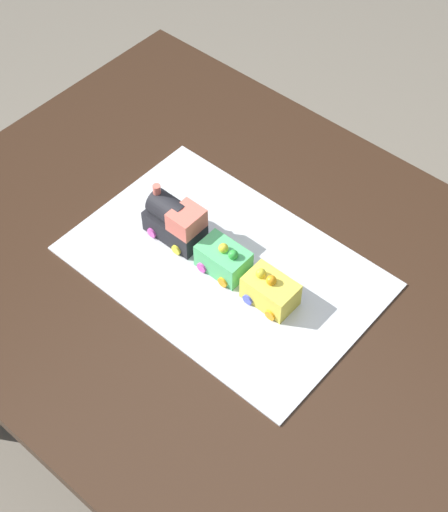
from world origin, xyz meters
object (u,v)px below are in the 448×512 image
object	(u,v)px
cake_locomotive	(176,219)
cake_car_hopper_lemon	(271,290)
cake_car_tanker_mint_green	(225,258)
dining_table	(239,312)

from	to	relation	value
cake_locomotive	cake_car_hopper_lemon	world-z (taller)	cake_locomotive
cake_locomotive	cake_car_tanker_mint_green	world-z (taller)	cake_locomotive
dining_table	cake_car_hopper_lemon	xyz separation A→B (m)	(0.08, 0.00, 0.14)
cake_car_tanker_mint_green	cake_locomotive	bearing A→B (deg)	-180.00
dining_table	cake_car_hopper_lemon	world-z (taller)	cake_car_hopper_lemon
dining_table	cake_car_hopper_lemon	distance (m)	0.16
cake_car_tanker_mint_green	cake_car_hopper_lemon	distance (m)	0.12
cake_locomotive	cake_car_tanker_mint_green	xyz separation A→B (m)	(0.13, 0.00, -0.02)
dining_table	cake_locomotive	size ratio (longest dim) A/B	10.00
cake_car_tanker_mint_green	cake_car_hopper_lemon	size ratio (longest dim) A/B	1.00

